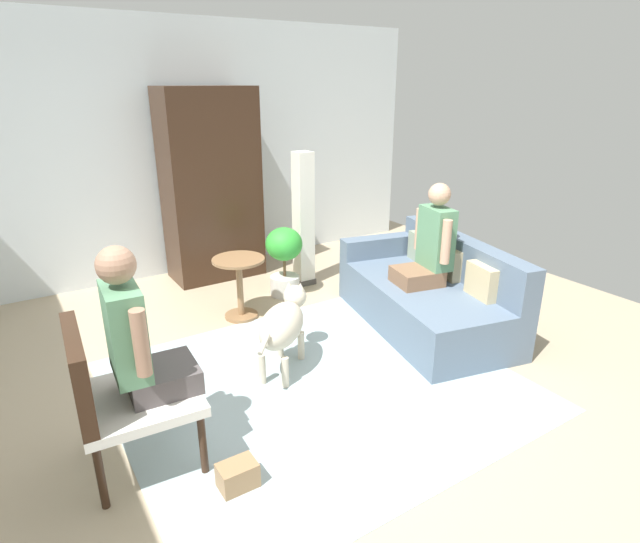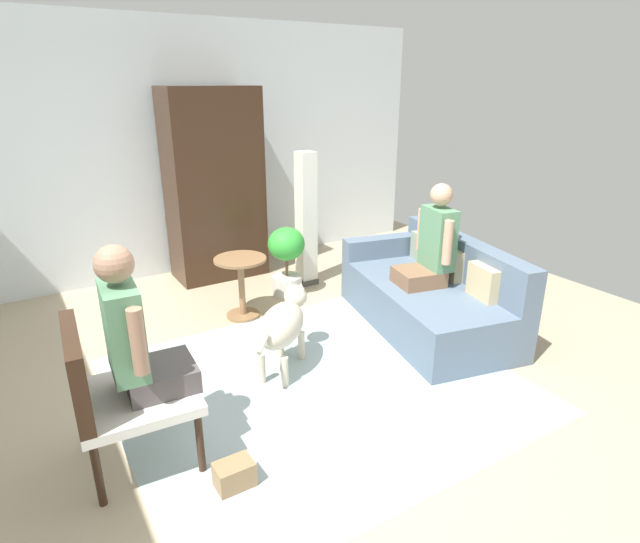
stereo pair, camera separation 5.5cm
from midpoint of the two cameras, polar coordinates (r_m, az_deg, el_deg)
name	(u,v)px [view 2 (the right image)]	position (r m, az deg, el deg)	size (l,w,h in m)	color
ground_plane	(315,390)	(3.87, -0.10, -13.02)	(7.22, 7.22, 0.00)	tan
back_wall	(172,151)	(6.10, -15.82, 12.67)	(6.40, 0.12, 2.77)	silver
area_rug	(317,385)	(3.92, 0.10, -12.45)	(2.77, 2.53, 0.01)	#9EB2B7
couch	(430,295)	(4.82, 12.40, -2.54)	(1.29, 1.96, 0.80)	slate
armchair	(111,388)	(3.14, -21.63, -11.87)	(0.68, 0.68, 0.91)	#382316
person_on_couch	(432,245)	(4.61, 12.64, 2.89)	(0.52, 0.50, 0.89)	brown
person_on_armchair	(134,336)	(3.02, -19.36, -6.74)	(0.47, 0.52, 0.89)	#4E4748
round_end_table	(241,280)	(4.87, -8.39, -0.98)	(0.48, 0.48, 0.59)	olive
dog	(283,323)	(3.96, -3.70, -5.73)	(0.71, 0.67, 0.61)	beige
potted_plant	(287,256)	(5.33, -3.43, 1.75)	(0.38, 0.38, 0.73)	beige
column_lamp	(306,221)	(5.54, -1.26, 5.64)	(0.20, 0.20, 1.45)	#4C4742
armoire_cabinet	(214,186)	(5.87, -11.35, 9.30)	(0.99, 0.56, 2.08)	#382316
handbag	(234,475)	(3.10, -8.92, -21.32)	(0.21, 0.15, 0.15)	#99724C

